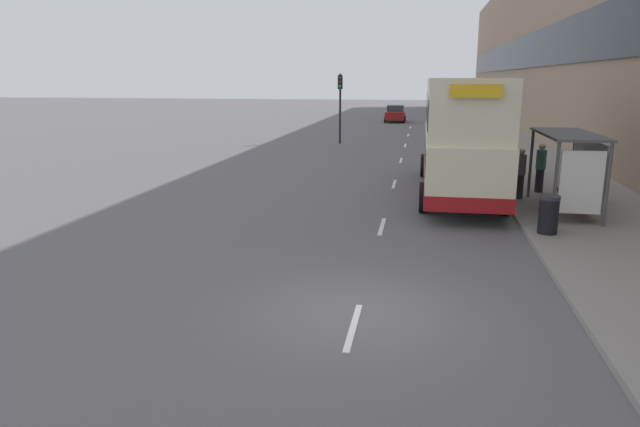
# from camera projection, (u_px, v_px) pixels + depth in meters

# --- Properties ---
(ground_plane) EXTENTS (220.00, 220.00, 0.00)m
(ground_plane) POSITION_uv_depth(u_px,v_px,m) (358.00, 312.00, 10.74)
(ground_plane) COLOR #5B595B
(pavement) EXTENTS (5.00, 93.00, 0.14)m
(pavement) POSITION_uv_depth(u_px,v_px,m) (490.00, 131.00, 46.48)
(pavement) COLOR gray
(pavement) RESTS_ON ground_plane
(terrace_facade) EXTENTS (3.10, 93.00, 14.15)m
(terrace_facade) POSITION_uv_depth(u_px,v_px,m) (549.00, 42.00, 44.18)
(terrace_facade) COLOR #9E846B
(terrace_facade) RESTS_ON ground_plane
(lane_mark_0) EXTENTS (0.12, 2.00, 0.01)m
(lane_mark_0) POSITION_uv_depth(u_px,v_px,m) (353.00, 327.00, 10.08)
(lane_mark_0) COLOR silver
(lane_mark_0) RESTS_ON ground_plane
(lane_mark_1) EXTENTS (0.12, 2.00, 0.01)m
(lane_mark_1) POSITION_uv_depth(u_px,v_px,m) (382.00, 226.00, 16.91)
(lane_mark_1) COLOR silver
(lane_mark_1) RESTS_ON ground_plane
(lane_mark_2) EXTENTS (0.12, 2.00, 0.01)m
(lane_mark_2) POSITION_uv_depth(u_px,v_px,m) (394.00, 184.00, 23.73)
(lane_mark_2) COLOR silver
(lane_mark_2) RESTS_ON ground_plane
(lane_mark_3) EXTENTS (0.12, 2.00, 0.01)m
(lane_mark_3) POSITION_uv_depth(u_px,v_px,m) (401.00, 160.00, 30.56)
(lane_mark_3) COLOR silver
(lane_mark_3) RESTS_ON ground_plane
(lane_mark_4) EXTENTS (0.12, 2.00, 0.01)m
(lane_mark_4) POSITION_uv_depth(u_px,v_px,m) (405.00, 145.00, 37.39)
(lane_mark_4) COLOR silver
(lane_mark_4) RESTS_ON ground_plane
(lane_mark_5) EXTENTS (0.12, 2.00, 0.01)m
(lane_mark_5) POSITION_uv_depth(u_px,v_px,m) (408.00, 135.00, 44.22)
(lane_mark_5) COLOR silver
(lane_mark_5) RESTS_ON ground_plane
(lane_mark_6) EXTENTS (0.12, 2.00, 0.01)m
(lane_mark_6) POSITION_uv_depth(u_px,v_px,m) (410.00, 127.00, 51.04)
(lane_mark_6) COLOR silver
(lane_mark_6) RESTS_ON ground_plane
(bus_shelter) EXTENTS (1.60, 4.20, 2.48)m
(bus_shelter) POSITION_uv_depth(u_px,v_px,m) (575.00, 158.00, 17.68)
(bus_shelter) COLOR #4C4C51
(bus_shelter) RESTS_ON ground_plane
(double_decker_bus_near) EXTENTS (2.85, 10.97, 4.30)m
(double_decker_bus_near) POSITION_uv_depth(u_px,v_px,m) (461.00, 133.00, 21.27)
(double_decker_bus_near) COLOR beige
(double_decker_bus_near) RESTS_ON ground_plane
(car_0) EXTENTS (1.93, 4.49, 1.78)m
(car_0) POSITION_uv_depth(u_px,v_px,m) (437.00, 104.00, 77.63)
(car_0) COLOR #B7B799
(car_0) RESTS_ON ground_plane
(car_1) EXTENTS (2.01, 4.00, 1.69)m
(car_1) POSITION_uv_depth(u_px,v_px,m) (445.00, 117.00, 52.65)
(car_1) COLOR black
(car_1) RESTS_ON ground_plane
(car_2) EXTENTS (2.04, 4.25, 1.68)m
(car_2) POSITION_uv_depth(u_px,v_px,m) (395.00, 114.00, 57.43)
(car_2) COLOR maroon
(car_2) RESTS_ON ground_plane
(pedestrian_at_shelter) EXTENTS (0.36, 0.36, 1.82)m
(pedestrian_at_shelter) POSITION_uv_depth(u_px,v_px,m) (541.00, 167.00, 21.16)
(pedestrian_at_shelter) COLOR #23232D
(pedestrian_at_shelter) RESTS_ON ground_plane
(pedestrian_2) EXTENTS (0.35, 0.35, 1.77)m
(pedestrian_2) POSITION_uv_depth(u_px,v_px,m) (605.00, 175.00, 19.70)
(pedestrian_2) COLOR #23232D
(pedestrian_2) RESTS_ON ground_plane
(pedestrian_3) EXTENTS (0.36, 0.36, 1.80)m
(pedestrian_3) POSITION_uv_depth(u_px,v_px,m) (585.00, 184.00, 17.82)
(pedestrian_3) COLOR #23232D
(pedestrian_3) RESTS_ON ground_plane
(pedestrian_4) EXTENTS (0.35, 0.35, 1.79)m
(pedestrian_4) POSITION_uv_depth(u_px,v_px,m) (520.00, 173.00, 20.01)
(pedestrian_4) COLOR #23232D
(pedestrian_4) RESTS_ON ground_plane
(litter_bin) EXTENTS (0.55, 0.55, 1.05)m
(litter_bin) POSITION_uv_depth(u_px,v_px,m) (549.00, 215.00, 15.54)
(litter_bin) COLOR black
(litter_bin) RESTS_ON ground_plane
(traffic_light_far_kerb) EXTENTS (0.30, 0.32, 4.60)m
(traffic_light_far_kerb) POSITION_uv_depth(u_px,v_px,m) (340.00, 97.00, 37.80)
(traffic_light_far_kerb) COLOR black
(traffic_light_far_kerb) RESTS_ON ground_plane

